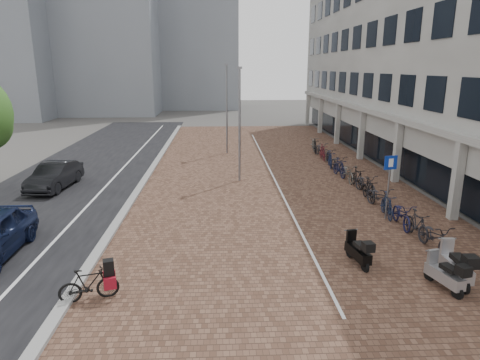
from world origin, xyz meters
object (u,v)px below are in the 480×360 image
hero_bike (89,284)px  scooter_back (456,264)px  parking_sign (389,176)px  car_dark (55,176)px  scooter_mid (358,250)px  scooter_front (445,273)px

hero_bike → scooter_back: (10.47, 0.45, 0.10)m
hero_bike → parking_sign: size_ratio=0.61×
hero_bike → parking_sign: parking_sign is taller
scooter_back → car_dark: bearing=147.1°
scooter_mid → scooter_back: bearing=-37.3°
car_dark → scooter_back: (15.50, -10.92, -0.08)m
scooter_front → scooter_back: scooter_back is taller
hero_bike → scooter_back: bearing=-103.7°
scooter_mid → scooter_back: scooter_back is taller
scooter_front → parking_sign: 5.97m
scooter_back → parking_sign: size_ratio=0.64×
scooter_front → scooter_mid: (-1.96, 1.70, -0.01)m
hero_bike → scooter_back: scooter_back is taller
scooter_mid → scooter_back: 2.80m
scooter_mid → scooter_back: (2.47, -1.33, 0.08)m
scooter_front → parking_sign: (0.56, 5.79, 1.34)m
car_dark → hero_bike: size_ratio=2.51×
car_dark → parking_sign: size_ratio=1.52×
scooter_back → parking_sign: (0.06, 5.43, 1.27)m
scooter_mid → scooter_front: bearing=-49.9°
scooter_front → parking_sign: size_ratio=0.56×
scooter_front → scooter_back: bearing=21.6°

